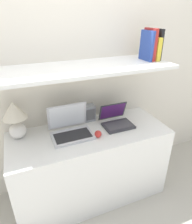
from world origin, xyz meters
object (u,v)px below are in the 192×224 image
(laptop_small, at_px, (116,121))
(book_blue, at_px, (147,46))
(table_lamp, at_px, (15,117))
(router_box, at_px, (89,113))
(book_black, at_px, (157,44))
(computer_mouse, at_px, (98,134))
(laptop_large, at_px, (71,129))
(book_yellow, at_px, (153,49))
(book_red, at_px, (150,44))

(laptop_small, bearing_deg, book_blue, 7.25)
(table_lamp, distance_m, book_blue, 1.23)
(laptop_small, relative_size, router_box, 1.71)
(book_blue, bearing_deg, book_black, 0.00)
(table_lamp, relative_size, computer_mouse, 2.86)
(laptop_large, distance_m, book_black, 1.04)
(laptop_small, height_order, book_blue, book_blue)
(laptop_large, relative_size, book_black, 1.36)
(table_lamp, relative_size, book_blue, 1.35)
(laptop_large, bearing_deg, book_yellow, 2.43)
(book_yellow, xyz_separation_m, book_blue, (-0.07, 0.00, 0.03))
(book_black, bearing_deg, laptop_large, -177.67)
(laptop_small, height_order, router_box, laptop_small)
(book_yellow, bearing_deg, laptop_small, -174.26)
(table_lamp, bearing_deg, laptop_large, -15.93)
(computer_mouse, relative_size, book_black, 0.45)
(book_yellow, distance_m, book_red, 0.05)
(book_black, bearing_deg, book_red, 180.00)
(computer_mouse, height_order, book_blue, book_blue)
(book_black, bearing_deg, router_box, 165.83)
(table_lamp, height_order, book_red, book_red)
(laptop_small, distance_m, book_yellow, 0.71)
(laptop_small, distance_m, book_black, 0.76)
(laptop_small, relative_size, book_blue, 1.11)
(router_box, bearing_deg, table_lamp, -174.66)
(laptop_small, xyz_separation_m, book_red, (0.30, 0.03, 0.66))
(book_yellow, bearing_deg, book_red, 180.00)
(laptop_large, xyz_separation_m, book_blue, (0.71, 0.03, 0.64))
(book_black, bearing_deg, book_blue, 180.00)
(book_black, height_order, book_yellow, book_black)
(laptop_large, relative_size, computer_mouse, 3.01)
(laptop_large, distance_m, laptop_small, 0.44)
(table_lamp, height_order, computer_mouse, table_lamp)
(laptop_large, height_order, book_black, book_black)
(computer_mouse, xyz_separation_m, book_yellow, (0.57, 0.14, 0.65))
(book_black, xyz_separation_m, book_red, (-0.08, 0.00, 0.00))
(laptop_large, bearing_deg, book_red, 2.57)
(table_lamp, height_order, laptop_large, table_lamp)
(laptop_small, bearing_deg, table_lamp, 171.99)
(laptop_small, relative_size, computer_mouse, 2.35)
(book_black, distance_m, book_yellow, 0.05)
(table_lamp, xyz_separation_m, laptop_small, (0.86, -0.12, -0.15))
(laptop_small, xyz_separation_m, book_yellow, (0.34, 0.03, 0.62))
(laptop_large, relative_size, laptop_small, 1.28)
(book_red, bearing_deg, book_yellow, 0.00)
(book_yellow, distance_m, book_blue, 0.08)
(book_blue, bearing_deg, book_yellow, 0.00)
(laptop_small, bearing_deg, book_red, 6.51)
(book_black, distance_m, book_blue, 0.11)
(laptop_large, xyz_separation_m, book_red, (0.74, 0.03, 0.65))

